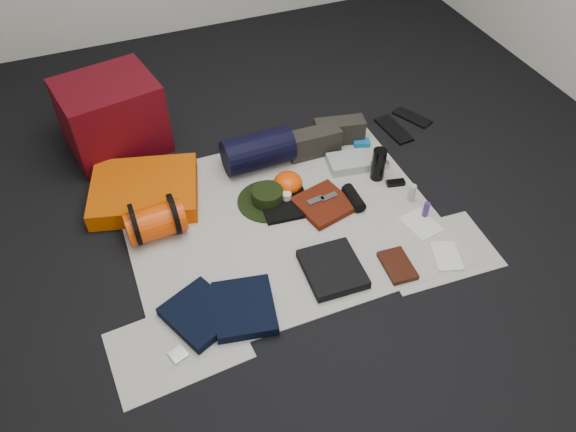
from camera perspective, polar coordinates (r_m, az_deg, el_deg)
name	(u,v)px	position (r m, az deg, el deg)	size (l,w,h in m)	color
floor	(281,221)	(3.01, -0.73, -0.50)	(4.50, 4.50, 0.02)	black
newspaper_mat	(281,219)	(3.00, -0.73, -0.33)	(1.60, 1.30, 0.01)	silver
newspaper_sheet_front_left	(178,346)	(2.57, -11.14, -12.79)	(0.58, 0.40, 0.00)	silver
newspaper_sheet_front_right	(436,251)	(2.94, 14.81, -3.46)	(0.58, 0.40, 0.00)	silver
red_cabinet	(112,116)	(3.48, -17.44, 9.63)	(0.53, 0.45, 0.45)	#50050F
sleeping_pad	(145,191)	(3.18, -14.36, 2.52)	(0.57, 0.46, 0.10)	#CF4F02
stuff_sack	(155,222)	(2.94, -13.32, -0.62)	(0.17, 0.17, 0.29)	#E13E03
sack_strap_left	(135,225)	(2.92, -15.28, -0.85)	(0.22, 0.22, 0.03)	black
sack_strap_right	(174,214)	(2.93, -11.50, 0.19)	(0.22, 0.22, 0.03)	black
navy_duffel	(258,151)	(3.26, -3.06, 6.64)	(0.21, 0.21, 0.40)	black
boonie_brim	(268,201)	(3.09, -2.08, 1.54)	(0.34, 0.34, 0.01)	black
boonie_crown	(268,195)	(3.06, -2.10, 2.10)	(0.17, 0.17, 0.07)	black
hiking_boot_left	(314,143)	(3.36, 2.66, 7.47)	(0.31, 0.12, 0.16)	#2A2721
hiking_boot_right	(340,131)	(3.46, 5.25, 8.60)	(0.30, 0.11, 0.15)	#2A2721
flip_flop_left	(394,130)	(3.64, 10.68, 8.63)	(0.11, 0.29, 0.02)	black
flip_flop_right	(412,117)	(3.78, 12.49, 9.75)	(0.09, 0.25, 0.01)	black
trousers_navy_a	(200,314)	(2.61, -8.94, -9.78)	(0.26, 0.30, 0.05)	black
trousers_navy_b	(244,308)	(2.61, -4.48, -9.29)	(0.27, 0.31, 0.05)	black
trousers_charcoal	(333,269)	(2.74, 4.55, -5.39)	(0.27, 0.31, 0.05)	black
black_tshirt	(285,204)	(3.05, -0.27, 1.19)	(0.26, 0.24, 0.03)	black
red_shirt	(324,204)	(3.05, 3.64, 1.19)	(0.27, 0.27, 0.04)	#4E1508
orange_stuff_sack	(288,182)	(3.12, 0.01, 3.43)	(0.16, 0.16, 0.11)	#E13E03
first_aid_pouch	(347,163)	(3.31, 6.05, 5.41)	(0.22, 0.16, 0.05)	#99A098
water_bottle	(379,164)	(3.21, 9.18, 5.21)	(0.08, 0.08, 0.20)	black
speaker	(354,198)	(3.08, 6.69, 1.83)	(0.07, 0.07, 0.18)	black
compact_camera	(380,165)	(3.33, 9.33, 5.17)	(0.10, 0.06, 0.04)	#A7A6AB
cyan_case	(361,143)	(3.48, 7.47, 7.38)	(0.10, 0.06, 0.03)	#10669D
toiletry_purple	(426,210)	(3.06, 13.84, 0.62)	(0.03, 0.03, 0.10)	navy
toiletry_clear	(412,193)	(3.13, 12.49, 2.29)	(0.04, 0.04, 0.11)	#A2A6A2
paperback_book	(397,266)	(2.81, 11.05, -4.96)	(0.13, 0.20, 0.03)	black
map_booklet	(447,256)	(2.92, 15.81, -3.93)	(0.13, 0.19, 0.01)	silver
map_printout	(421,224)	(3.05, 13.37, -0.80)	(0.15, 0.19, 0.01)	silver
sunglasses	(396,183)	(3.24, 10.87, 3.33)	(0.10, 0.04, 0.03)	black
key_cluster	(178,354)	(2.53, -11.09, -13.64)	(0.07, 0.07, 0.01)	#A7A6AB
tape_roll	(287,196)	(3.06, -0.13, 2.06)	(0.05, 0.05, 0.04)	silver
energy_bar_a	(316,201)	(3.04, 2.82, 1.58)	(0.10, 0.04, 0.01)	#A7A6AB
energy_bar_b	(329,197)	(3.06, 4.19, 1.96)	(0.10, 0.04, 0.01)	#A7A6AB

